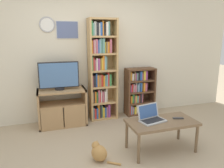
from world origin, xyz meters
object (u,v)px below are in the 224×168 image
bookshelf_tall (101,70)px  tv_stand (62,107)px  cat (99,152)px  laptop (151,117)px  bookshelf_short (138,91)px  remote_near_laptop (178,118)px  television (59,76)px  coffee_table (162,124)px

bookshelf_tall → tv_stand: bearing=-171.1°
cat → bookshelf_tall: bearing=39.6°
laptop → bookshelf_short: bearing=59.7°
tv_stand → bookshelf_short: bearing=4.5°
tv_stand → bookshelf_tall: bookshelf_tall is taller
tv_stand → laptop: (1.17, -1.36, 0.18)m
laptop → cat: bearing=170.9°
bookshelf_tall → remote_near_laptop: (0.79, -1.55, -0.54)m
remote_near_laptop → cat: (-1.25, 0.01, -0.36)m
tv_stand → remote_near_laptop: bearing=-41.6°
tv_stand → cat: size_ratio=2.23×
television → bookshelf_short: size_ratio=0.72×
television → bookshelf_short: 1.74m
bookshelf_tall → cat: bearing=-106.5°
television → remote_near_laptop: bearing=-41.3°
bookshelf_short → coffee_table: bookshelf_short is taller
television → cat: size_ratio=1.82×
tv_stand → bookshelf_short: 1.65m
bookshelf_tall → remote_near_laptop: bookshelf_tall is taller
remote_near_laptop → cat: 1.30m
television → laptop: television is taller
bookshelf_tall → cat: bookshelf_tall is taller
laptop → coffee_table: bearing=-36.2°
television → remote_near_laptop: (1.64, -1.44, -0.49)m
tv_stand → coffee_table: size_ratio=0.88×
remote_near_laptop → television: bearing=-114.0°
bookshelf_tall → cat: (-0.46, -1.55, -0.90)m
bookshelf_tall → coffee_table: size_ratio=1.99×
tv_stand → bookshelf_tall: size_ratio=0.44×
television → bookshelf_tall: bookshelf_tall is taller
tv_stand → bookshelf_short: size_ratio=0.88×
bookshelf_short → remote_near_laptop: bearing=-91.3°
bookshelf_tall → bookshelf_short: 0.97m
tv_stand → remote_near_laptop: size_ratio=5.42×
bookshelf_short → remote_near_laptop: size_ratio=6.16×
tv_stand → coffee_table: 1.95m
coffee_table → laptop: 0.20m
laptop → remote_near_laptop: laptop is taller
bookshelf_short → remote_near_laptop: (-0.04, -1.56, -0.03)m
cat → coffee_table: bearing=-34.4°
tv_stand → laptop: laptop is taller
remote_near_laptop → cat: bearing=-73.1°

